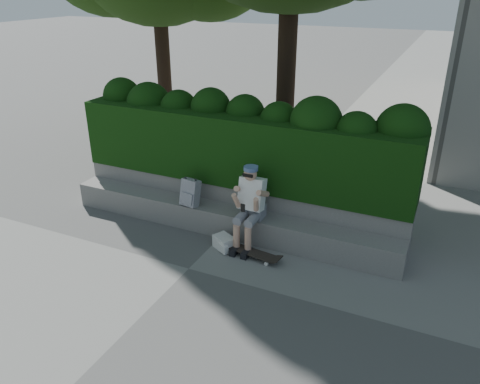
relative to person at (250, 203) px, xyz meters
The scene contains 8 objects.
ground 1.42m from the person, 117.24° to the right, with size 80.00×80.00×0.00m, color slate.
bench_ledge 0.78m from the person, 161.74° to the left, with size 6.00×0.45×0.45m, color gray.
planter_wall 0.94m from the person, 129.97° to the left, with size 6.00×0.50×0.75m, color gray.
hedge 1.20m from the person, 121.97° to the left, with size 6.00×1.00×1.20m, color black.
person is the anchor object (origin of this frame).
skateboard 0.79m from the person, 60.76° to the right, with size 0.90×0.33×0.09m.
backpack_plaid 1.17m from the person, behind, with size 0.32×0.17×0.46m, color #AEAFB3.
backpack_ground 0.78m from the person, 137.03° to the right, with size 0.34×0.24×0.22m, color white.
Camera 1 is at (3.23, -5.12, 4.03)m, focal length 35.00 mm.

